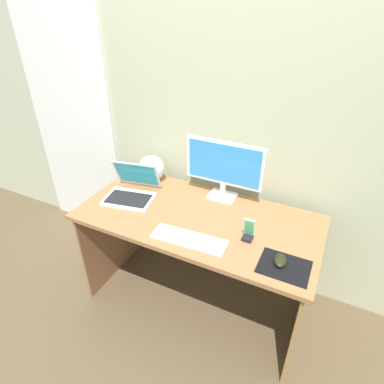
{
  "coord_description": "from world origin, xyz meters",
  "views": [
    {
      "loc": [
        0.67,
        -1.45,
        1.89
      ],
      "look_at": [
        -0.03,
        -0.02,
        0.91
      ],
      "focal_mm": 30.13,
      "sensor_mm": 36.0,
      "label": 1
    }
  ],
  "objects_px": {
    "laptop": "(132,190)",
    "fishbowl": "(152,168)",
    "phone_in_dock": "(248,232)",
    "keyboard_external": "(189,239)",
    "mouse": "(280,260)",
    "monitor": "(224,167)"
  },
  "relations": [
    {
      "from": "monitor",
      "to": "keyboard_external",
      "type": "height_order",
      "value": "monitor"
    },
    {
      "from": "monitor",
      "to": "laptop",
      "type": "relative_size",
      "value": 1.4
    },
    {
      "from": "monitor",
      "to": "fishbowl",
      "type": "bearing_deg",
      "value": -179.77
    },
    {
      "from": "fishbowl",
      "to": "mouse",
      "type": "bearing_deg",
      "value": -23.56
    },
    {
      "from": "fishbowl",
      "to": "mouse",
      "type": "relative_size",
      "value": 1.9
    },
    {
      "from": "mouse",
      "to": "phone_in_dock",
      "type": "xyz_separation_m",
      "value": [
        -0.2,
        0.11,
        0.03
      ]
    },
    {
      "from": "fishbowl",
      "to": "keyboard_external",
      "type": "height_order",
      "value": "fishbowl"
    },
    {
      "from": "mouse",
      "to": "phone_in_dock",
      "type": "bearing_deg",
      "value": 142.89
    },
    {
      "from": "monitor",
      "to": "phone_in_dock",
      "type": "height_order",
      "value": "monitor"
    },
    {
      "from": "keyboard_external",
      "to": "mouse",
      "type": "relative_size",
      "value": 4.21
    },
    {
      "from": "laptop",
      "to": "fishbowl",
      "type": "distance_m",
      "value": 0.26
    },
    {
      "from": "keyboard_external",
      "to": "phone_in_dock",
      "type": "relative_size",
      "value": 3.06
    },
    {
      "from": "monitor",
      "to": "laptop",
      "type": "bearing_deg",
      "value": -154.8
    },
    {
      "from": "mouse",
      "to": "phone_in_dock",
      "type": "height_order",
      "value": "phone_in_dock"
    },
    {
      "from": "mouse",
      "to": "phone_in_dock",
      "type": "distance_m",
      "value": 0.23
    },
    {
      "from": "monitor",
      "to": "keyboard_external",
      "type": "distance_m",
      "value": 0.54
    },
    {
      "from": "mouse",
      "to": "keyboard_external",
      "type": "bearing_deg",
      "value": 176.25
    },
    {
      "from": "fishbowl",
      "to": "phone_in_dock",
      "type": "height_order",
      "value": "fishbowl"
    },
    {
      "from": "fishbowl",
      "to": "keyboard_external",
      "type": "relative_size",
      "value": 0.45
    },
    {
      "from": "laptop",
      "to": "keyboard_external",
      "type": "distance_m",
      "value": 0.59
    },
    {
      "from": "mouse",
      "to": "monitor",
      "type": "bearing_deg",
      "value": 129.02
    },
    {
      "from": "monitor",
      "to": "mouse",
      "type": "distance_m",
      "value": 0.7
    }
  ]
}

